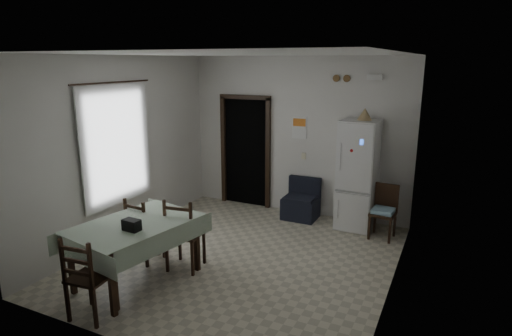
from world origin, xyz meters
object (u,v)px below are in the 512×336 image
at_px(dining_chair_far_left, 145,229).
at_px(dining_table, 137,252).
at_px(navy_seat, 301,199).
at_px(dining_chair_far_right, 185,233).
at_px(fridge, 358,175).
at_px(dining_chair_near_head, 90,276).
at_px(corner_chair, 383,212).

bearing_deg(dining_chair_far_left, dining_table, 125.17).
distance_m(navy_seat, dining_chair_far_right, 2.64).
distance_m(fridge, dining_chair_far_left, 3.57).
distance_m(fridge, navy_seat, 1.15).
bearing_deg(dining_chair_far_right, dining_table, 51.45).
relative_size(dining_chair_far_right, dining_chair_near_head, 1.04).
distance_m(fridge, dining_table, 3.80).
distance_m(navy_seat, dining_chair_far_left, 2.94).
bearing_deg(dining_chair_far_left, navy_seat, -114.57).
relative_size(fridge, dining_chair_far_right, 1.80).
distance_m(dining_table, dining_chair_far_right, 0.69).
bearing_deg(dining_chair_near_head, corner_chair, -131.09).
xyz_separation_m(navy_seat, dining_chair_far_left, (-1.44, -2.56, 0.11)).
relative_size(corner_chair, dining_chair_near_head, 0.88).
relative_size(navy_seat, dining_chair_near_head, 0.73).
bearing_deg(dining_chair_far_left, dining_chair_far_right, -171.64).
bearing_deg(corner_chair, dining_chair_far_left, -137.70).
bearing_deg(dining_table, dining_chair_far_left, 131.06).
bearing_deg(dining_chair_far_right, corner_chair, -143.98).
xyz_separation_m(corner_chair, dining_chair_far_left, (-2.95, -2.27, 0.04)).
bearing_deg(dining_table, corner_chair, 57.74).
xyz_separation_m(dining_chair_far_left, dining_chair_near_head, (0.39, -1.39, 0.02)).
distance_m(dining_table, dining_chair_far_left, 0.64).
distance_m(corner_chair, dining_chair_near_head, 4.47).
xyz_separation_m(fridge, navy_seat, (-1.00, 0.00, -0.57)).
height_order(corner_chair, dining_chair_far_left, dining_chair_far_left).
bearing_deg(dining_table, dining_chair_near_head, -74.60).
xyz_separation_m(dining_table, dining_chair_far_right, (0.34, 0.59, 0.11)).
height_order(fridge, navy_seat, fridge).
height_order(navy_seat, corner_chair, corner_chair).
bearing_deg(dining_chair_far_right, fridge, -133.55).
relative_size(fridge, dining_table, 1.20).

